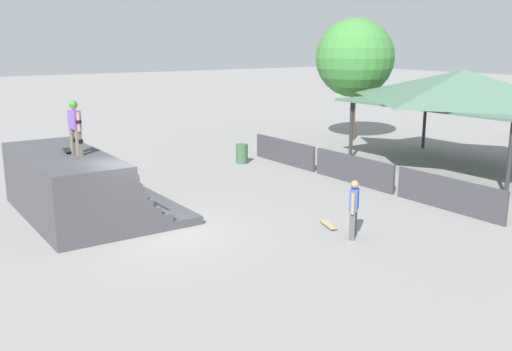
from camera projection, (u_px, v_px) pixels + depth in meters
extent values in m
plane|color=gray|center=(150.00, 232.00, 16.09)|extent=(160.00, 160.00, 0.00)
cube|color=#424247|center=(98.00, 208.00, 17.98)|extent=(5.99, 4.22, 0.25)
cube|color=#424247|center=(83.00, 203.00, 17.66)|extent=(5.99, 3.26, 0.25)
cube|color=#424247|center=(76.00, 196.00, 17.51)|extent=(5.99, 2.91, 0.25)
cube|color=#424247|center=(72.00, 189.00, 17.39)|extent=(5.99, 2.67, 0.25)
cube|color=#424247|center=(69.00, 181.00, 17.28)|extent=(5.99, 2.50, 0.25)
cube|color=#424247|center=(66.00, 173.00, 17.19)|extent=(5.99, 2.38, 0.25)
cube|color=#424247|center=(64.00, 165.00, 17.11)|extent=(5.99, 2.30, 0.25)
cube|color=#424247|center=(63.00, 157.00, 17.04)|extent=(5.99, 2.25, 0.25)
cylinder|color=silver|center=(99.00, 151.00, 17.63)|extent=(5.87, 0.07, 0.07)
cube|color=#6B6051|center=(79.00, 143.00, 16.58)|extent=(0.17, 0.17, 0.77)
cube|color=black|center=(80.00, 141.00, 16.59)|extent=(0.20, 0.16, 0.11)
cube|color=#6B6051|center=(73.00, 141.00, 16.82)|extent=(0.17, 0.17, 0.77)
cube|color=black|center=(74.00, 140.00, 16.83)|extent=(0.20, 0.16, 0.11)
cube|color=#6B4CB7|center=(74.00, 120.00, 16.55)|extent=(0.45, 0.27, 0.55)
cylinder|color=#A87A5B|center=(79.00, 122.00, 16.37)|extent=(0.12, 0.12, 0.55)
cylinder|color=black|center=(79.00, 122.00, 16.37)|extent=(0.18, 0.18, 0.08)
cylinder|color=#A87A5B|center=(70.00, 120.00, 16.74)|extent=(0.12, 0.12, 0.55)
cylinder|color=black|center=(70.00, 120.00, 16.74)|extent=(0.18, 0.18, 0.08)
sphere|color=#A87A5B|center=(73.00, 105.00, 16.45)|extent=(0.21, 0.21, 0.21)
sphere|color=#337F33|center=(73.00, 105.00, 16.45)|extent=(0.24, 0.24, 0.24)
cylinder|color=red|center=(71.00, 153.00, 17.01)|extent=(0.06, 0.04, 0.05)
cylinder|color=red|center=(66.00, 153.00, 16.95)|extent=(0.06, 0.04, 0.05)
cylinder|color=red|center=(69.00, 150.00, 17.46)|extent=(0.06, 0.04, 0.05)
cylinder|color=red|center=(64.00, 150.00, 17.40)|extent=(0.06, 0.04, 0.05)
cube|color=black|center=(68.00, 150.00, 17.20)|extent=(0.84, 0.33, 0.02)
cube|color=black|center=(69.00, 152.00, 16.86)|extent=(0.13, 0.21, 0.02)
cube|color=#4C4C51|center=(354.00, 222.00, 15.69)|extent=(0.21, 0.21, 0.80)
cube|color=#4C4C51|center=(352.00, 226.00, 15.36)|extent=(0.21, 0.21, 0.80)
cube|color=blue|center=(354.00, 200.00, 15.37)|extent=(0.44, 0.47, 0.57)
cylinder|color=#A87A5B|center=(355.00, 199.00, 15.63)|extent=(0.15, 0.15, 0.57)
cylinder|color=#A87A5B|center=(353.00, 204.00, 15.13)|extent=(0.15, 0.15, 0.57)
sphere|color=#A87A5B|center=(355.00, 184.00, 15.27)|extent=(0.22, 0.22, 0.22)
cylinder|color=blue|center=(323.00, 223.00, 16.76)|extent=(0.06, 0.04, 0.05)
cylinder|color=blue|center=(327.00, 223.00, 16.79)|extent=(0.06, 0.04, 0.05)
cylinder|color=blue|center=(330.00, 229.00, 16.28)|extent=(0.06, 0.04, 0.05)
cylinder|color=blue|center=(334.00, 228.00, 16.31)|extent=(0.06, 0.04, 0.05)
cube|color=tan|center=(328.00, 225.00, 16.53)|extent=(0.85, 0.44, 0.02)
cube|color=tan|center=(323.00, 220.00, 16.88)|extent=(0.16, 0.22, 0.02)
cube|color=#3D3D42|center=(284.00, 152.00, 24.98)|extent=(4.05, 0.12, 1.05)
cube|color=#3D3D42|center=(353.00, 170.00, 21.52)|extent=(4.05, 0.12, 1.05)
cube|color=#3D3D42|center=(448.00, 194.00, 18.06)|extent=(4.05, 0.12, 1.05)
cylinder|color=#2D2D33|center=(351.00, 131.00, 25.69)|extent=(0.16, 0.16, 2.64)
cylinder|color=#2D2D33|center=(510.00, 159.00, 19.47)|extent=(0.16, 0.16, 2.64)
cylinder|color=#2D2D33|center=(425.00, 122.00, 28.44)|extent=(0.16, 0.16, 2.64)
cube|color=#4C705B|center=(462.00, 104.00, 23.64)|extent=(9.11, 5.88, 0.10)
pyramid|color=#4C705B|center=(463.00, 86.00, 23.47)|extent=(8.93, 5.76, 1.38)
cylinder|color=brown|center=(353.00, 113.00, 30.72)|extent=(0.28, 0.28, 2.91)
sphere|color=#3D7F38|center=(355.00, 58.00, 30.04)|extent=(4.14, 4.14, 4.14)
cylinder|color=#385B3D|center=(242.00, 154.00, 25.08)|extent=(0.52, 0.52, 0.85)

